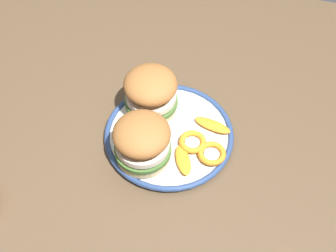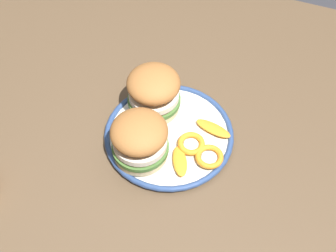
{
  "view_description": "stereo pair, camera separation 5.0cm",
  "coord_description": "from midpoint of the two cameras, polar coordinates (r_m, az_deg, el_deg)",
  "views": [
    {
      "loc": [
        -0.14,
        0.52,
        1.54
      ],
      "look_at": [
        0.0,
        -0.01,
        0.77
      ],
      "focal_mm": 50.16,
      "sensor_mm": 36.0,
      "label": 1
    },
    {
      "loc": [
        -0.19,
        0.51,
        1.54
      ],
      "look_at": [
        0.0,
        -0.01,
        0.77
      ],
      "focal_mm": 50.16,
      "sensor_mm": 36.0,
      "label": 2
    }
  ],
  "objects": [
    {
      "name": "orange_peel_strip_long",
      "position": [
        0.92,
        3.02,
        -4.35
      ],
      "size": [
        0.06,
        0.08,
        0.01
      ],
      "color": "orange",
      "rests_on": "dinner_plate"
    },
    {
      "name": "dining_table",
      "position": [
        1.05,
        1.22,
        -4.86
      ],
      "size": [
        1.18,
        1.09,
        0.73
      ],
      "color": "brown",
      "rests_on": "ground"
    },
    {
      "name": "sandwich_half_left",
      "position": [
        0.9,
        -1.85,
        -1.64
      ],
      "size": [
        0.13,
        0.13,
        0.1
      ],
      "color": "beige",
      "rests_on": "dinner_plate"
    },
    {
      "name": "orange_peel_curled",
      "position": [
        0.95,
        4.38,
        -2.18
      ],
      "size": [
        0.08,
        0.08,
        0.01
      ],
      "color": "orange",
      "rests_on": "dinner_plate"
    },
    {
      "name": "dinner_plate",
      "position": [
        0.97,
        1.48,
        -1.11
      ],
      "size": [
        0.27,
        0.27,
        0.02
      ],
      "color": "silver",
      "rests_on": "dining_table"
    },
    {
      "name": "sandwich_half_right",
      "position": [
        0.97,
        -0.24,
        4.22
      ],
      "size": [
        0.11,
        0.11,
        0.1
      ],
      "color": "beige",
      "rests_on": "dinner_plate"
    },
    {
      "name": "orange_peel_small_curl",
      "position": [
        0.93,
        6.6,
        -3.8
      ],
      "size": [
        0.08,
        0.08,
        0.01
      ],
      "color": "orange",
      "rests_on": "dinner_plate"
    },
    {
      "name": "orange_peel_strip_short",
      "position": [
        0.97,
        7.0,
        -0.35
      ],
      "size": [
        0.08,
        0.04,
        0.01
      ],
      "color": "orange",
      "rests_on": "dinner_plate"
    }
  ]
}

